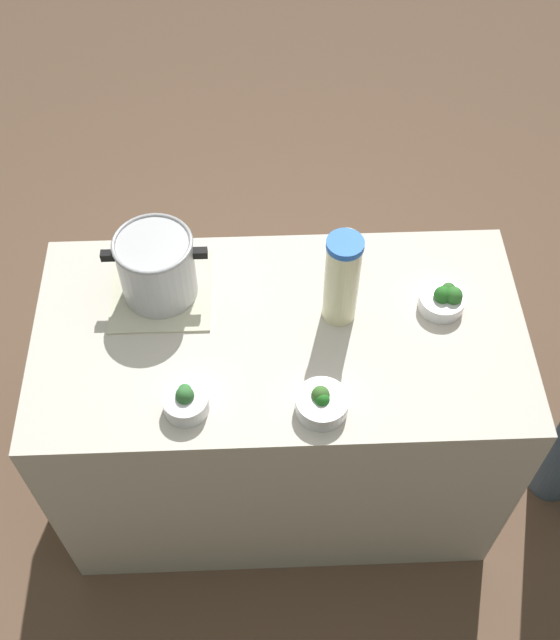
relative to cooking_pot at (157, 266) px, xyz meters
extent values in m
plane|color=brown|center=(0.33, -0.15, -1.00)|extent=(8.00, 8.00, 0.00)
cube|color=beige|center=(0.33, -0.15, -0.56)|extent=(1.36, 0.71, 0.88)
cube|color=beige|center=(0.00, 0.00, -0.11)|extent=(0.28, 0.29, 0.01)
cylinder|color=#B7B7BC|center=(0.00, 0.00, -0.01)|extent=(0.21, 0.21, 0.20)
torus|color=#99999E|center=(0.00, 0.00, 0.09)|extent=(0.22, 0.22, 0.01)
cube|color=black|center=(-0.12, 0.00, 0.05)|extent=(0.04, 0.02, 0.02)
cube|color=black|center=(0.12, 0.00, 0.05)|extent=(0.04, 0.02, 0.02)
cylinder|color=beige|center=(0.50, -0.10, 0.03)|extent=(0.09, 0.09, 0.28)
cylinder|color=blue|center=(0.50, -0.10, 0.17)|extent=(0.10, 0.10, 0.02)
ellipsoid|color=yellow|center=(0.51, -0.10, 0.03)|extent=(0.04, 0.04, 0.01)
cylinder|color=beige|center=(0.53, 0.07, -0.05)|extent=(0.07, 0.07, 0.12)
cylinder|color=#B2AD99|center=(0.53, 0.07, 0.01)|extent=(0.07, 0.07, 0.01)
cylinder|color=silver|center=(0.43, -0.40, -0.09)|extent=(0.14, 0.14, 0.05)
ellipsoid|color=#267824|center=(0.43, -0.40, -0.06)|extent=(0.04, 0.04, 0.05)
ellipsoid|color=#3C6D2B|center=(0.43, -0.39, -0.06)|extent=(0.05, 0.05, 0.05)
ellipsoid|color=#247535|center=(0.43, -0.39, -0.06)|extent=(0.04, 0.04, 0.04)
cylinder|color=silver|center=(0.79, -0.08, -0.09)|extent=(0.13, 0.13, 0.05)
ellipsoid|color=#33692C|center=(0.80, -0.06, -0.06)|extent=(0.04, 0.04, 0.05)
ellipsoid|color=#30732C|center=(0.81, -0.09, -0.06)|extent=(0.05, 0.05, 0.06)
ellipsoid|color=#266B23|center=(0.78, -0.09, -0.06)|extent=(0.05, 0.05, 0.06)
cylinder|color=silver|center=(0.09, -0.39, -0.09)|extent=(0.12, 0.12, 0.05)
ellipsoid|color=#346D35|center=(0.09, -0.38, -0.06)|extent=(0.05, 0.05, 0.05)
ellipsoid|color=#38732C|center=(0.08, -0.38, -0.06)|extent=(0.04, 0.04, 0.05)
ellipsoid|color=#2F7733|center=(0.08, -0.36, -0.07)|extent=(0.04, 0.04, 0.04)
camera|label=1|loc=(0.29, -1.40, 1.63)|focal=43.79mm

